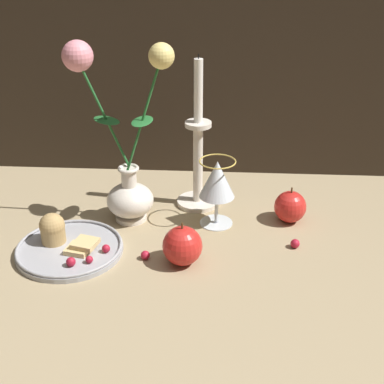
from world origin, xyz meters
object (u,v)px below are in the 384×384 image
vase (124,160)px  apple_near_glass (182,246)px  wine_glass (217,182)px  candlestick (198,160)px  apple_beside_vase (290,207)px  plate_with_pastries (66,244)px

vase → apple_near_glass: size_ratio=4.37×
wine_glass → candlestick: size_ratio=0.43×
apple_beside_vase → apple_near_glass: 0.28m
candlestick → apple_near_glass: candlestick is taller
wine_glass → apple_near_glass: size_ratio=1.67×
vase → plate_with_pastries: vase is taller
apple_beside_vase → wine_glass: bearing=-172.8°
apple_near_glass → wine_glass: bearing=68.3°
vase → apple_beside_vase: 0.37m
apple_beside_vase → apple_near_glass: bearing=-141.7°
apple_near_glass → apple_beside_vase: bearing=38.3°
plate_with_pastries → wine_glass: bearing=23.5°
plate_with_pastries → apple_beside_vase: apple_beside_vase is taller
vase → apple_near_glass: vase is taller
apple_near_glass → plate_with_pastries: bearing=173.6°
plate_with_pastries → apple_beside_vase: bearing=18.1°
vase → apple_beside_vase: (0.35, 0.01, -0.11)m
vase → candlestick: (0.15, 0.08, -0.03)m
apple_beside_vase → apple_near_glass: size_ratio=0.92×
wine_glass → candlestick: (-0.04, 0.09, 0.01)m
plate_with_pastries → wine_glass: 0.33m
wine_glass → candlestick: bearing=117.2°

